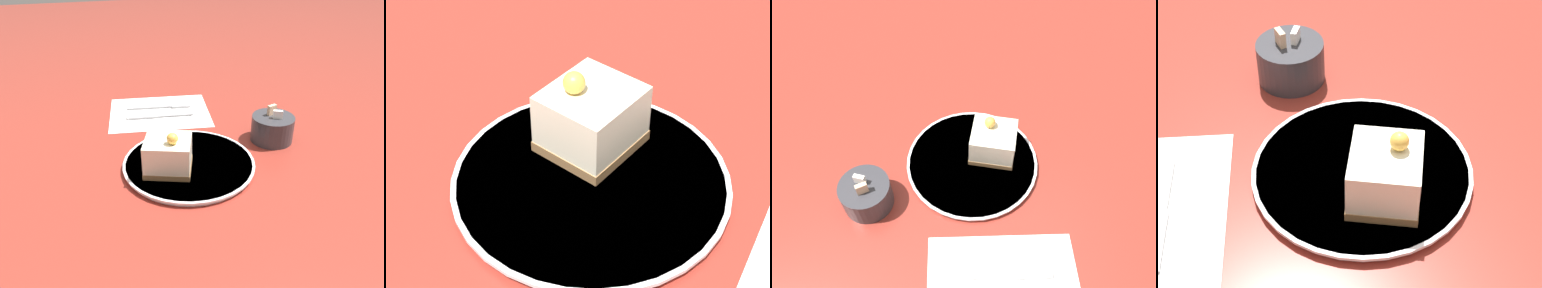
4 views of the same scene
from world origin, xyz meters
TOP-DOWN VIEW (x-y plane):
  - ground_plane at (0.00, 0.00)m, footprint 4.00×4.00m
  - plate at (-0.03, -0.01)m, footprint 0.26×0.26m
  - cake_slice at (-0.01, -0.06)m, footprint 0.10×0.11m

SIDE VIEW (x-z plane):
  - ground_plane at x=0.00m, z-range 0.00..0.00m
  - plate at x=-0.03m, z-range 0.00..0.01m
  - cake_slice at x=-0.01m, z-range 0.00..0.09m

